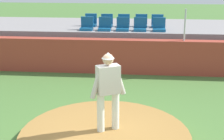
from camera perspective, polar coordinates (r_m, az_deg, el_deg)
The scene contains 15 objects.
pitchers_mound at distance 7.44m, azimuth -1.25°, elevation -11.46°, with size 3.74×3.74×0.21m, color olive.
pitcher at distance 7.15m, azimuth -0.67°, elevation -2.76°, with size 0.78×0.47×1.77m.
brick_barrier at distance 12.00m, azimuth 1.42°, elevation 2.36°, with size 17.17×0.40×1.23m, color #9F3B2C.
fence_post_right at distance 11.83m, azimuth 12.36°, elevation 7.54°, with size 0.06×0.06×1.10m, color silver.
bleacher_platform at distance 14.41m, azimuth 2.08°, elevation 5.08°, with size 16.97×3.72×1.35m, color gray.
stadium_chair_0 at distance 13.11m, azimuth -4.32°, elevation 7.54°, with size 0.48×0.44×0.50m.
stadium_chair_1 at distance 12.98m, azimuth -1.25°, elevation 7.49°, with size 0.48×0.44×0.50m.
stadium_chair_2 at distance 12.95m, azimuth 1.84°, elevation 7.46°, with size 0.48×0.44×0.50m.
stadium_chair_3 at distance 12.94m, azimuth 4.81°, elevation 7.40°, with size 0.48×0.44×0.50m.
stadium_chair_4 at distance 12.97m, azimuth 8.05°, elevation 7.32°, with size 0.48×0.44×0.50m.
stadium_chair_5 at distance 14.01m, azimuth -3.65°, elevation 8.16°, with size 0.48×0.44×0.50m.
stadium_chair_6 at distance 13.87m, azimuth -0.90°, elevation 8.10°, with size 0.48×0.44×0.50m.
stadium_chair_7 at distance 13.81m, azimuth 2.01°, elevation 8.06°, with size 0.48×0.44×0.50m.
stadium_chair_8 at distance 13.85m, azimuth 5.02°, elevation 8.03°, with size 0.48×0.44×0.50m.
stadium_chair_9 at distance 13.84m, azimuth 7.75°, elevation 7.93°, with size 0.48×0.44×0.50m.
Camera 1 is at (0.75, -6.50, 3.65)m, focal length 53.51 mm.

